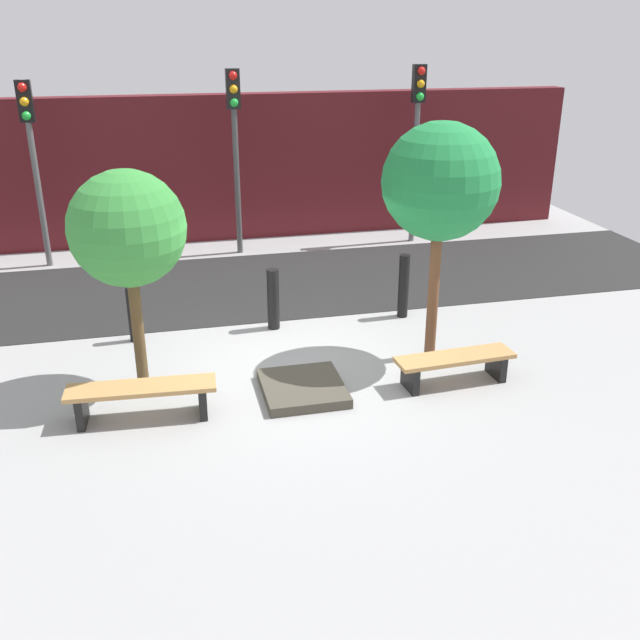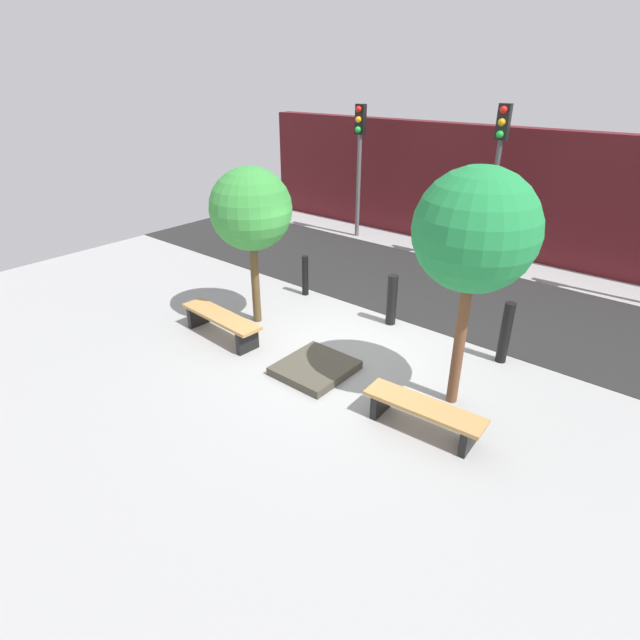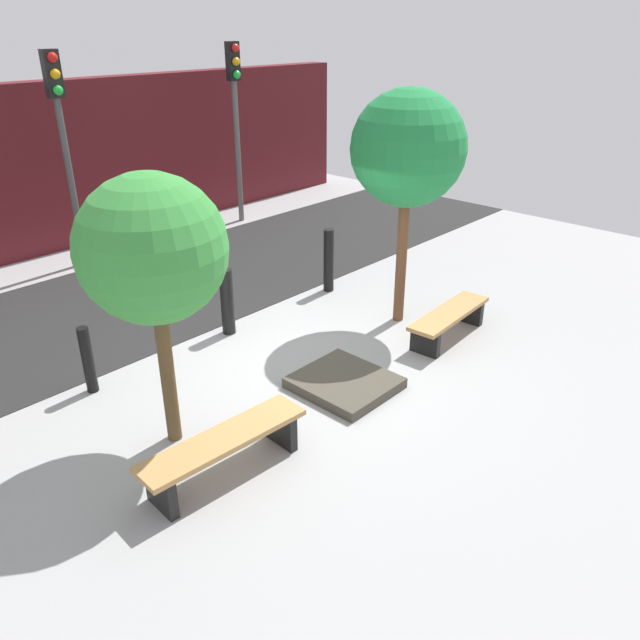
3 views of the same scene
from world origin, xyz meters
name	(u,v)px [view 3 (image 3 of 3)]	position (x,y,z in m)	size (l,w,h in m)	color
ground_plane	(304,368)	(0.00, 0.00, 0.00)	(18.00, 18.00, 0.00)	#9C9C9C
road_strip	(149,294)	(0.00, 3.72, 0.01)	(18.00, 3.79, 0.01)	#242424
building_facade	(39,170)	(0.00, 7.20, 1.62)	(16.20, 0.50, 3.24)	#511419
bench_left	(225,447)	(-2.11, -0.93, 0.34)	(1.88, 0.55, 0.46)	black
bench_right	(449,319)	(2.11, -0.93, 0.30)	(1.71, 0.54, 0.42)	black
planter_bed	(345,383)	(0.00, -0.73, 0.07)	(1.09, 1.19, 0.14)	#474237
tree_behind_left_bench	(152,251)	(-2.11, -0.02, 2.23)	(1.51, 1.51, 3.00)	brown
tree_behind_right_bench	(408,150)	(2.11, -0.02, 2.63)	(1.64, 1.64, 3.47)	brown
bollard_far_left	(88,360)	(-2.24, 1.57, 0.45)	(0.14, 0.14, 0.89)	black
bollard_left	(227,302)	(0.00, 1.57, 0.51)	(0.20, 0.20, 1.02)	black
bollard_center	(329,261)	(2.24, 1.57, 0.55)	(0.18, 0.18, 1.10)	black
traffic_light_mid_west	(61,123)	(0.00, 5.90, 2.64)	(0.28, 0.27, 3.83)	#484848
traffic_light_mid_east	(235,102)	(3.98, 5.90, 2.66)	(0.28, 0.27, 3.87)	#545454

